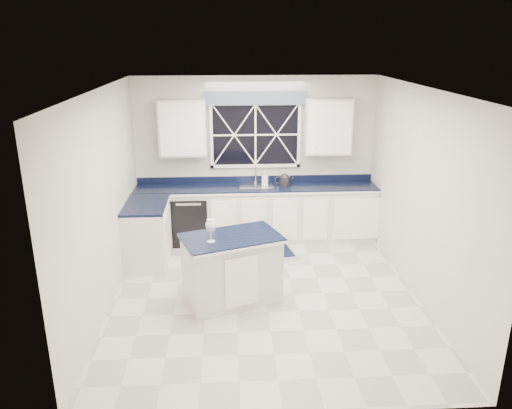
{
  "coord_description": "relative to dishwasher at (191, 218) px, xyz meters",
  "views": [
    {
      "loc": [
        -0.47,
        -5.93,
        3.28
      ],
      "look_at": [
        -0.1,
        0.4,
        1.15
      ],
      "focal_mm": 35.0,
      "sensor_mm": 36.0,
      "label": 1
    }
  ],
  "objects": [
    {
      "name": "soap_bottle",
      "position": [
        1.25,
        0.11,
        0.64
      ],
      "size": [
        0.11,
        0.11,
        0.22
      ],
      "primitive_type": "imported",
      "rotation": [
        0.0,
        0.0,
        -0.08
      ],
      "color": "silver",
      "rests_on": "countertop"
    },
    {
      "name": "countertop",
      "position": [
        1.1,
        0.0,
        0.51
      ],
      "size": [
        3.98,
        0.64,
        0.04
      ],
      "primitive_type": "cube",
      "color": "black",
      "rests_on": "base_cabinets"
    },
    {
      "name": "island",
      "position": [
        0.66,
        -2.06,
        0.04
      ],
      "size": [
        1.39,
        1.1,
        0.9
      ],
      "rotation": [
        0.0,
        0.0,
        0.34
      ],
      "color": "silver",
      "rests_on": "ground"
    },
    {
      "name": "window",
      "position": [
        1.1,
        0.25,
        1.42
      ],
      "size": [
        1.65,
        0.09,
        1.26
      ],
      "color": "black",
      "rests_on": "ground"
    },
    {
      "name": "wine_glass",
      "position": [
        0.41,
        -2.23,
        0.69
      ],
      "size": [
        0.12,
        0.12,
        0.29
      ],
      "color": "silver",
      "rests_on": "island"
    },
    {
      "name": "kettle",
      "position": [
        1.57,
        0.03,
        0.63
      ],
      "size": [
        0.32,
        0.21,
        0.22
      ],
      "rotation": [
        0.0,
        0.0,
        -0.1
      ],
      "color": "#29292B",
      "rests_on": "countertop"
    },
    {
      "name": "base_cabinets",
      "position": [
        0.77,
        -0.17,
        0.04
      ],
      "size": [
        3.99,
        1.6,
        0.9
      ],
      "color": "silver",
      "rests_on": "ground"
    },
    {
      "name": "dishwasher",
      "position": [
        0.0,
        0.0,
        0.0
      ],
      "size": [
        0.6,
        0.58,
        0.82
      ],
      "primitive_type": "cube",
      "color": "black",
      "rests_on": "ground"
    },
    {
      "name": "ground",
      "position": [
        1.1,
        -1.95,
        -0.41
      ],
      "size": [
        4.5,
        4.5,
        0.0
      ],
      "primitive_type": "plane",
      "color": "silver",
      "rests_on": "ground"
    },
    {
      "name": "faucet",
      "position": [
        1.1,
        0.19,
        0.69
      ],
      "size": [
        0.05,
        0.2,
        0.3
      ],
      "color": "#B6B6B8",
      "rests_on": "countertop"
    },
    {
      "name": "back_wall",
      "position": [
        1.1,
        0.3,
        0.94
      ],
      "size": [
        4.0,
        0.1,
        2.7
      ],
      "primitive_type": "cube",
      "color": "silver",
      "rests_on": "ground"
    },
    {
      "name": "rug",
      "position": [
        1.09,
        -0.6,
        -0.4
      ],
      "size": [
        1.34,
        0.97,
        0.02
      ],
      "rotation": [
        0.0,
        0.0,
        0.21
      ],
      "color": "#A1A19C",
      "rests_on": "ground"
    },
    {
      "name": "upper_cabinets",
      "position": [
        1.1,
        0.13,
        1.49
      ],
      "size": [
        3.1,
        0.34,
        0.9
      ],
      "color": "silver",
      "rests_on": "ground"
    }
  ]
}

